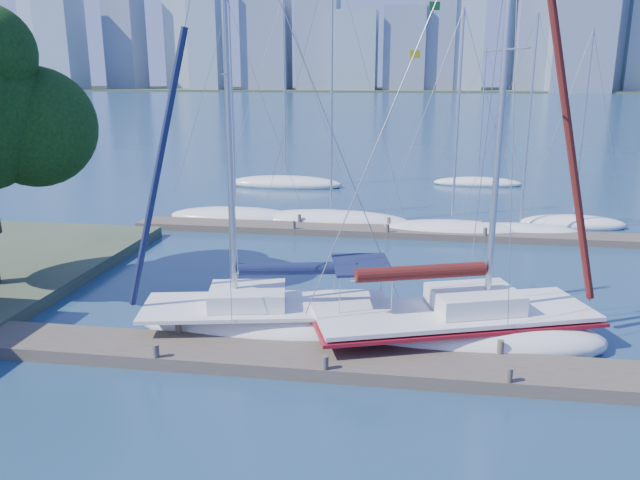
# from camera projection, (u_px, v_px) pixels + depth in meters

# --- Properties ---
(ground) EXTENTS (700.00, 700.00, 0.00)m
(ground) POSITION_uv_depth(u_px,v_px,m) (329.00, 367.00, 18.48)
(ground) COLOR navy
(ground) RESTS_ON ground
(near_dock) EXTENTS (26.00, 2.00, 0.40)m
(near_dock) POSITION_uv_depth(u_px,v_px,m) (329.00, 361.00, 18.43)
(near_dock) COLOR #4D4138
(near_dock) RESTS_ON ground
(far_dock) EXTENTS (30.00, 1.80, 0.36)m
(far_dock) POSITION_uv_depth(u_px,v_px,m) (407.00, 232.00, 33.43)
(far_dock) COLOR #4D4138
(far_dock) RESTS_ON ground
(far_shore) EXTENTS (800.00, 100.00, 1.50)m
(far_shore) POSITION_uv_depth(u_px,v_px,m) (413.00, 90.00, 324.04)
(far_shore) COLOR #38472D
(far_shore) RESTS_ON ground
(sailboat_navy) EXTENTS (9.17, 4.55, 15.08)m
(sailboat_navy) POSITION_uv_depth(u_px,v_px,m) (266.00, 300.00, 20.62)
(sailboat_navy) COLOR white
(sailboat_navy) RESTS_ON ground
(sailboat_maroon) EXTENTS (10.07, 6.06, 16.31)m
(sailboat_maroon) POSITION_uv_depth(u_px,v_px,m) (454.00, 308.00, 19.89)
(sailboat_maroon) COLOR white
(sailboat_maroon) RESTS_ON ground
(bg_boat_0) EXTENTS (8.15, 2.93, 12.48)m
(bg_boat_0) POSITION_uv_depth(u_px,v_px,m) (236.00, 216.00, 36.77)
(bg_boat_0) COLOR white
(bg_boat_0) RESTS_ON ground
(bg_boat_1) EXTENTS (9.37, 5.98, 15.32)m
(bg_boat_1) POSITION_uv_depth(u_px,v_px,m) (331.00, 219.00, 35.86)
(bg_boat_1) COLOR white
(bg_boat_1) RESTS_ON ground
(bg_boat_2) EXTENTS (7.90, 4.58, 11.93)m
(bg_boat_2) POSITION_uv_depth(u_px,v_px,m) (452.00, 230.00, 33.65)
(bg_boat_2) COLOR white
(bg_boat_2) RESTS_ON ground
(bg_boat_3) EXTENTS (6.71, 4.40, 11.63)m
(bg_boat_3) POSITION_uv_depth(u_px,v_px,m) (520.00, 231.00, 33.50)
(bg_boat_3) COLOR white
(bg_boat_3) RESTS_ON ground
(bg_boat_4) EXTENTS (6.14, 3.66, 11.02)m
(bg_boat_4) POSITION_uv_depth(u_px,v_px,m) (573.00, 223.00, 35.32)
(bg_boat_4) COLOR white
(bg_boat_4) RESTS_ON ground
(bg_boat_6) EXTENTS (9.01, 5.81, 14.18)m
(bg_boat_6) POSITION_uv_depth(u_px,v_px,m) (286.00, 183.00, 47.84)
(bg_boat_6) COLOR white
(bg_boat_6) RESTS_ON ground
(bg_boat_7) EXTENTS (6.86, 2.37, 10.55)m
(bg_boat_7) POSITION_uv_depth(u_px,v_px,m) (478.00, 182.00, 48.46)
(bg_boat_7) COLOR white
(bg_boat_7) RESTS_ON ground
(skyline) EXTENTS (503.07, 51.31, 102.47)m
(skyline) POSITION_uv_depth(u_px,v_px,m) (462.00, 12.00, 283.45)
(skyline) COLOR #7F95A5
(skyline) RESTS_ON ground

